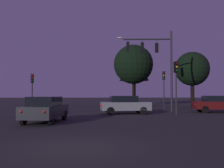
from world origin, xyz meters
The scene contains 11 objects.
ground_plane centered at (0.00, 24.50, 0.00)m, with size 168.00×168.00×0.00m, color #262326.
traffic_signal_mast_arm centered at (5.79, 16.25, 5.26)m, with size 5.29×0.58×7.73m.
traffic_light_corner_left centered at (6.68, 12.35, 3.05)m, with size 0.37×0.39×4.30m.
traffic_light_corner_right centered at (-6.44, 18.11, 2.64)m, with size 0.35×0.38×3.70m.
traffic_light_median centered at (7.27, 19.16, 2.91)m, with size 0.34×0.37×4.10m.
car_nearside_lane centered at (-2.60, 7.14, 0.79)m, with size 2.14×4.33×1.52m.
car_crossing_left centered at (11.23, 14.77, 0.80)m, with size 4.72×2.26×1.52m.
car_crossing_right centered at (2.61, 13.42, 0.80)m, with size 4.27×2.25×1.52m.
tree_behind_sign centered at (4.79, 26.08, 5.63)m, with size 5.28×5.28×8.28m.
tree_left_far centered at (11.77, 23.23, 4.75)m, with size 4.22×4.22×6.89m.
tree_center_horizon centered at (5.44, 30.86, 5.95)m, with size 4.48×4.48×8.28m.
Camera 1 is at (0.87, -8.19, 1.68)m, focal length 41.28 mm.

